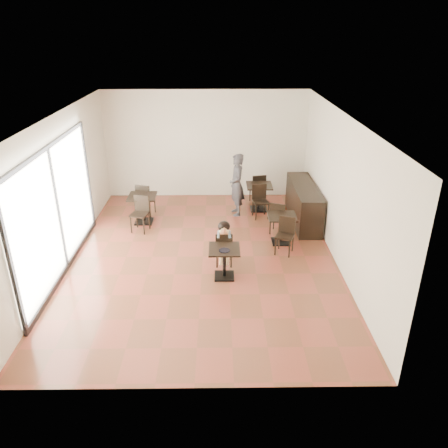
{
  "coord_description": "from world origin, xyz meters",
  "views": [
    {
      "loc": [
        0.37,
        -8.83,
        4.85
      ],
      "look_at": [
        0.48,
        -0.39,
        1.0
      ],
      "focal_mm": 35.0,
      "sensor_mm": 36.0,
      "label": 1
    }
  ],
  "objects_px": {
    "child": "(224,243)",
    "chair_mid_a": "(279,217)",
    "child_table": "(224,263)",
    "cafe_table_mid": "(281,229)",
    "chair_mid_b": "(285,236)",
    "adult_patron": "(237,185)",
    "cafe_table_back": "(259,197)",
    "cafe_table_left": "(143,209)",
    "chair_left_a": "(146,199)",
    "chair_back_b": "(261,202)",
    "chair_left_b": "(140,214)",
    "chair_back_a": "(257,188)",
    "child_chair": "(224,248)"
  },
  "relations": [
    {
      "from": "cafe_table_left",
      "to": "child",
      "type": "bearing_deg",
      "value": -47.16
    },
    {
      "from": "adult_patron",
      "to": "cafe_table_left",
      "type": "distance_m",
      "value": 2.62
    },
    {
      "from": "chair_back_a",
      "to": "chair_back_b",
      "type": "xyz_separation_m",
      "value": [
        0.0,
        -1.1,
        0.0
      ]
    },
    {
      "from": "adult_patron",
      "to": "chair_back_a",
      "type": "bearing_deg",
      "value": 131.51
    },
    {
      "from": "cafe_table_back",
      "to": "child_table",
      "type": "bearing_deg",
      "value": -105.73
    },
    {
      "from": "adult_patron",
      "to": "chair_back_b",
      "type": "relative_size",
      "value": 1.9
    },
    {
      "from": "adult_patron",
      "to": "child_table",
      "type": "bearing_deg",
      "value": -17.61
    },
    {
      "from": "child_table",
      "to": "chair_back_b",
      "type": "bearing_deg",
      "value": 71.68
    },
    {
      "from": "cafe_table_back",
      "to": "chair_mid_b",
      "type": "height_order",
      "value": "chair_mid_b"
    },
    {
      "from": "adult_patron",
      "to": "chair_mid_a",
      "type": "relative_size",
      "value": 2.01
    },
    {
      "from": "cafe_table_back",
      "to": "cafe_table_mid",
      "type": "bearing_deg",
      "value": -80.05
    },
    {
      "from": "child_chair",
      "to": "chair_back_a",
      "type": "relative_size",
      "value": 0.9
    },
    {
      "from": "cafe_table_back",
      "to": "cafe_table_left",
      "type": "bearing_deg",
      "value": -165.27
    },
    {
      "from": "chair_left_a",
      "to": "adult_patron",
      "type": "bearing_deg",
      "value": -165.32
    },
    {
      "from": "adult_patron",
      "to": "chair_mid_b",
      "type": "height_order",
      "value": "adult_patron"
    },
    {
      "from": "child_chair",
      "to": "chair_left_b",
      "type": "height_order",
      "value": "chair_left_b"
    },
    {
      "from": "cafe_table_back",
      "to": "chair_mid_a",
      "type": "bearing_deg",
      "value": -76.6
    },
    {
      "from": "cafe_table_mid",
      "to": "chair_back_a",
      "type": "height_order",
      "value": "chair_back_a"
    },
    {
      "from": "child_chair",
      "to": "child",
      "type": "distance_m",
      "value": 0.11
    },
    {
      "from": "cafe_table_mid",
      "to": "chair_left_b",
      "type": "relative_size",
      "value": 0.78
    },
    {
      "from": "child_chair",
      "to": "cafe_table_mid",
      "type": "xyz_separation_m",
      "value": [
        1.4,
        1.04,
        -0.05
      ]
    },
    {
      "from": "chair_left_b",
      "to": "child",
      "type": "bearing_deg",
      "value": -24.3
    },
    {
      "from": "adult_patron",
      "to": "chair_mid_b",
      "type": "xyz_separation_m",
      "value": [
        1.02,
        -2.34,
        -0.43
      ]
    },
    {
      "from": "adult_patron",
      "to": "chair_back_a",
      "type": "distance_m",
      "value": 1.15
    },
    {
      "from": "chair_mid_b",
      "to": "chair_left_b",
      "type": "distance_m",
      "value": 3.75
    },
    {
      "from": "cafe_table_back",
      "to": "child_chair",
      "type": "bearing_deg",
      "value": -108.32
    },
    {
      "from": "chair_mid_b",
      "to": "chair_left_a",
      "type": "relative_size",
      "value": 0.94
    },
    {
      "from": "chair_mid_b",
      "to": "chair_left_b",
      "type": "height_order",
      "value": "chair_left_b"
    },
    {
      "from": "chair_left_a",
      "to": "chair_back_a",
      "type": "xyz_separation_m",
      "value": [
        3.17,
        0.83,
        -0.0
      ]
    },
    {
      "from": "cafe_table_left",
      "to": "chair_left_a",
      "type": "relative_size",
      "value": 0.83
    },
    {
      "from": "child_chair",
      "to": "chair_mid_a",
      "type": "relative_size",
      "value": 0.95
    },
    {
      "from": "child_table",
      "to": "cafe_table_mid",
      "type": "bearing_deg",
      "value": 48.62
    },
    {
      "from": "child_chair",
      "to": "chair_left_b",
      "type": "xyz_separation_m",
      "value": [
        -2.13,
        1.75,
        0.05
      ]
    },
    {
      "from": "child",
      "to": "chair_mid_a",
      "type": "bearing_deg",
      "value": 48.62
    },
    {
      "from": "chair_mid_a",
      "to": "chair_left_a",
      "type": "xyz_separation_m",
      "value": [
        -3.53,
        1.26,
        0.03
      ]
    },
    {
      "from": "cafe_table_mid",
      "to": "chair_mid_a",
      "type": "height_order",
      "value": "chair_mid_a"
    },
    {
      "from": "cafe_table_left",
      "to": "chair_back_b",
      "type": "distance_m",
      "value": 3.18
    },
    {
      "from": "child_table",
      "to": "chair_left_b",
      "type": "xyz_separation_m",
      "value": [
        -2.13,
        2.3,
        0.12
      ]
    },
    {
      "from": "chair_mid_b",
      "to": "adult_patron",
      "type": "bearing_deg",
      "value": 135.46
    },
    {
      "from": "child_chair",
      "to": "chair_mid_a",
      "type": "height_order",
      "value": "chair_mid_a"
    },
    {
      "from": "cafe_table_back",
      "to": "chair_back_b",
      "type": "bearing_deg",
      "value": -90.0
    },
    {
      "from": "chair_back_b",
      "to": "chair_back_a",
      "type": "bearing_deg",
      "value": 78.91
    },
    {
      "from": "child_table",
      "to": "child",
      "type": "relative_size",
      "value": 0.66
    },
    {
      "from": "child_chair",
      "to": "cafe_table_back",
      "type": "xyz_separation_m",
      "value": [
        1.04,
        3.13,
        -0.03
      ]
    },
    {
      "from": "cafe_table_mid",
      "to": "child_chair",
      "type": "bearing_deg",
      "value": -143.38
    },
    {
      "from": "chair_back_b",
      "to": "adult_patron",
      "type": "bearing_deg",
      "value": 147.88
    },
    {
      "from": "child_table",
      "to": "cafe_table_back",
      "type": "distance_m",
      "value": 3.82
    },
    {
      "from": "cafe_table_mid",
      "to": "chair_back_a",
      "type": "relative_size",
      "value": 0.79
    },
    {
      "from": "chair_back_a",
      "to": "chair_left_a",
      "type": "bearing_deg",
      "value": 3.65
    },
    {
      "from": "adult_patron",
      "to": "child",
      "type": "bearing_deg",
      "value": -18.87
    }
  ]
}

